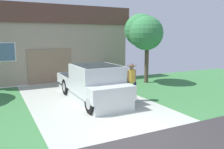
# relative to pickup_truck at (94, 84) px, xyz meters

# --- Properties ---
(pickup_truck) EXTENTS (2.02, 5.18, 1.69)m
(pickup_truck) POSITION_rel_pickup_truck_xyz_m (0.00, 0.00, 0.00)
(pickup_truck) COLOR silver
(pickup_truck) RESTS_ON ground
(person_with_hat) EXTENTS (0.47, 0.46, 1.75)m
(person_with_hat) POSITION_rel_pickup_truck_xyz_m (1.51, -0.74, 0.24)
(person_with_hat) COLOR navy
(person_with_hat) RESTS_ON ground
(handbag) EXTENTS (0.37, 0.16, 0.45)m
(handbag) POSITION_rel_pickup_truck_xyz_m (1.30, -0.97, -0.63)
(handbag) COLOR #232328
(handbag) RESTS_ON ground
(house_with_garage) EXTENTS (10.55, 6.54, 4.87)m
(house_with_garage) POSITION_rel_pickup_truck_xyz_m (-0.51, 8.19, 1.70)
(house_with_garage) COLOR tan
(house_with_garage) RESTS_ON ground
(front_yard_tree) EXTENTS (2.08, 2.70, 4.33)m
(front_yard_tree) POSITION_rel_pickup_truck_xyz_m (4.36, 2.53, 2.42)
(front_yard_tree) COLOR brown
(front_yard_tree) RESTS_ON ground
(wheeled_trash_bin) EXTENTS (0.60, 0.72, 1.04)m
(wheeled_trash_bin) POSITION_rel_pickup_truck_xyz_m (2.97, 4.49, -0.21)
(wheeled_trash_bin) COLOR #286B38
(wheeled_trash_bin) RESTS_ON ground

